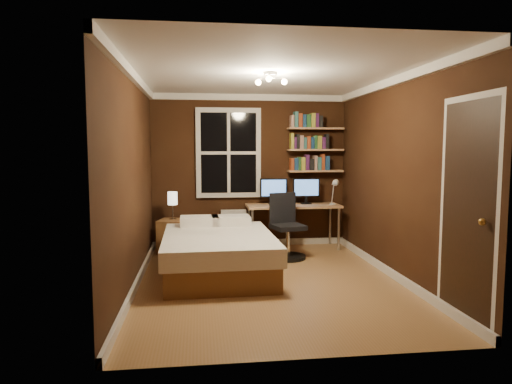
{
  "coord_description": "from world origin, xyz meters",
  "views": [
    {
      "loc": [
        -0.83,
        -5.41,
        1.62
      ],
      "look_at": [
        -0.1,
        0.45,
        1.06
      ],
      "focal_mm": 32.0,
      "sensor_mm": 36.0,
      "label": 1
    }
  ],
  "objects": [
    {
      "name": "ceiling_fixture",
      "position": [
        0.0,
        -0.1,
        2.4
      ],
      "size": [
        0.44,
        0.44,
        0.18
      ],
      "primitive_type": null,
      "color": "beige",
      "rests_on": "ceiling"
    },
    {
      "name": "ceiling",
      "position": [
        0.0,
        0.0,
        2.5
      ],
      "size": [
        3.2,
        4.2,
        0.02
      ],
      "primitive_type": "cube",
      "color": "white",
      "rests_on": "wall_back"
    },
    {
      "name": "bookshelf_upper",
      "position": [
        1.08,
        1.98,
        1.95
      ],
      "size": [
        0.92,
        0.22,
        0.03
      ],
      "primitive_type": "cube",
      "color": "#AB7E53",
      "rests_on": "wall_back"
    },
    {
      "name": "books_row_upper",
      "position": [
        1.08,
        1.98,
        2.08
      ],
      "size": [
        0.48,
        0.16,
        0.23
      ],
      "primitive_type": null,
      "color": "#265A2B",
      "rests_on": "bookshelf_upper"
    },
    {
      "name": "radiator",
      "position": [
        -0.28,
        1.99,
        0.31
      ],
      "size": [
        0.41,
        0.14,
        0.62
      ],
      "primitive_type": "cube",
      "color": "silver",
      "rests_on": "ground"
    },
    {
      "name": "bedside_lamp",
      "position": [
        -1.25,
        1.71,
        0.74
      ],
      "size": [
        0.15,
        0.15,
        0.44
      ],
      "primitive_type": null,
      "color": "beige",
      "rests_on": "nightstand"
    },
    {
      "name": "desk_lamp",
      "position": [
        1.31,
        1.63,
        0.94
      ],
      "size": [
        0.14,
        0.32,
        0.44
      ],
      "primitive_type": null,
      "color": "silver",
      "rests_on": "desk"
    },
    {
      "name": "books_row_middle",
      "position": [
        1.08,
        1.98,
        1.73
      ],
      "size": [
        0.66,
        0.16,
        0.23
      ],
      "primitive_type": null,
      "color": "navy",
      "rests_on": "bookshelf_middle"
    },
    {
      "name": "floor",
      "position": [
        0.0,
        0.0,
        0.0
      ],
      "size": [
        4.2,
        4.2,
        0.0
      ],
      "primitive_type": "plane",
      "color": "olive",
      "rests_on": "ground"
    },
    {
      "name": "bookshelf_middle",
      "position": [
        1.08,
        1.98,
        1.6
      ],
      "size": [
        0.92,
        0.22,
        0.03
      ],
      "primitive_type": "cube",
      "color": "#AB7E53",
      "rests_on": "wall_back"
    },
    {
      "name": "monitor_right",
      "position": [
        0.91,
        1.87,
        0.93
      ],
      "size": [
        0.45,
        0.12,
        0.43
      ],
      "primitive_type": null,
      "color": "black",
      "rests_on": "desk"
    },
    {
      "name": "desk",
      "position": [
        0.68,
        1.8,
        0.65
      ],
      "size": [
        1.51,
        0.57,
        0.72
      ],
      "color": "#AB7E53",
      "rests_on": "ground"
    },
    {
      "name": "window",
      "position": [
        -0.35,
        2.06,
        1.55
      ],
      "size": [
        1.06,
        0.06,
        1.46
      ],
      "primitive_type": "cube",
      "color": "silver",
      "rests_on": "wall_back"
    },
    {
      "name": "wall_back",
      "position": [
        0.0,
        2.1,
        1.25
      ],
      "size": [
        3.2,
        0.04,
        2.5
      ],
      "primitive_type": "cube",
      "color": "black",
      "rests_on": "ground"
    },
    {
      "name": "wall_right",
      "position": [
        1.6,
        0.0,
        1.25
      ],
      "size": [
        0.04,
        4.2,
        2.5
      ],
      "primitive_type": "cube",
      "color": "black",
      "rests_on": "ground"
    },
    {
      "name": "bookshelf_lower",
      "position": [
        1.08,
        1.98,
        1.25
      ],
      "size": [
        0.92,
        0.22,
        0.03
      ],
      "primitive_type": "cube",
      "color": "#AB7E53",
      "rests_on": "wall_back"
    },
    {
      "name": "wall_left",
      "position": [
        -1.6,
        0.0,
        1.25
      ],
      "size": [
        0.04,
        4.2,
        2.5
      ],
      "primitive_type": "cube",
      "color": "black",
      "rests_on": "ground"
    },
    {
      "name": "books_row_lower",
      "position": [
        1.08,
        1.98,
        1.38
      ],
      "size": [
        0.6,
        0.16,
        0.23
      ],
      "primitive_type": null,
      "color": "#983C1B",
      "rests_on": "bookshelf_lower"
    },
    {
      "name": "monitor_left",
      "position": [
        0.37,
        1.87,
        0.93
      ],
      "size": [
        0.45,
        0.12,
        0.43
      ],
      "primitive_type": null,
      "color": "black",
      "rests_on": "desk"
    },
    {
      "name": "bed",
      "position": [
        -0.6,
        0.39,
        0.28
      ],
      "size": [
        1.43,
        1.95,
        0.65
      ],
      "rotation": [
        0.0,
        0.0,
        0.02
      ],
      "color": "brown",
      "rests_on": "ground"
    },
    {
      "name": "door_knob",
      "position": [
        1.55,
        -1.85,
        1.0
      ],
      "size": [
        0.06,
        0.06,
        0.06
      ],
      "primitive_type": "sphere",
      "color": "gold",
      "rests_on": "door"
    },
    {
      "name": "office_chair",
      "position": [
        0.44,
        1.15,
        0.36
      ],
      "size": [
        0.53,
        0.53,
        0.96
      ],
      "rotation": [
        0.0,
        0.0,
        0.24
      ],
      "color": "black",
      "rests_on": "ground"
    },
    {
      "name": "nightstand",
      "position": [
        -1.25,
        1.71,
        0.26
      ],
      "size": [
        0.5,
        0.5,
        0.52
      ],
      "primitive_type": "cube",
      "rotation": [
        0.0,
        0.0,
        -0.23
      ],
      "color": "brown",
      "rests_on": "ground"
    },
    {
      "name": "door",
      "position": [
        1.59,
        -1.55,
        1.02
      ],
      "size": [
        0.03,
        0.82,
        2.05
      ],
      "primitive_type": null,
      "color": "black",
      "rests_on": "ground"
    }
  ]
}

